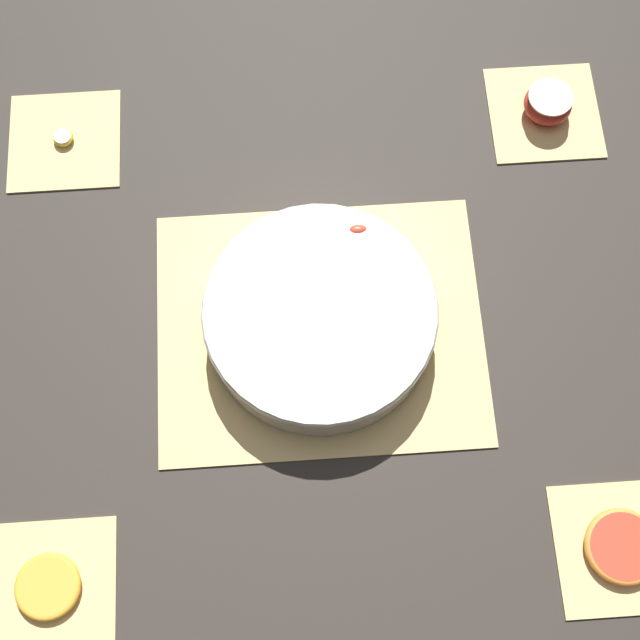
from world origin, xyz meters
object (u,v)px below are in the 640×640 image
(fruit_salad_bowl, at_px, (321,317))
(apple_half, at_px, (548,103))
(grapefruit_slice, at_px, (623,547))
(orange_slice_whole, at_px, (48,587))
(banana_coin_single, at_px, (63,137))

(fruit_salad_bowl, distance_m, apple_half, 0.46)
(grapefruit_slice, bearing_deg, apple_half, -90.00)
(orange_slice_whole, relative_size, banana_coin_single, 2.76)
(fruit_salad_bowl, distance_m, orange_slice_whole, 0.46)
(fruit_salad_bowl, height_order, orange_slice_whole, fruit_salad_bowl)
(fruit_salad_bowl, xyz_separation_m, orange_slice_whole, (0.34, 0.30, -0.03))
(apple_half, relative_size, banana_coin_single, 2.38)
(fruit_salad_bowl, height_order, banana_coin_single, fruit_salad_bowl)
(fruit_salad_bowl, xyz_separation_m, grapefruit_slice, (-0.34, 0.30, -0.03))
(apple_half, bearing_deg, fruit_salad_bowl, 41.70)
(fruit_salad_bowl, height_order, grapefruit_slice, fruit_salad_bowl)
(apple_half, height_order, grapefruit_slice, apple_half)
(orange_slice_whole, height_order, banana_coin_single, orange_slice_whole)
(banana_coin_single, bearing_deg, fruit_salad_bowl, 138.47)
(orange_slice_whole, bearing_deg, apple_half, -138.40)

